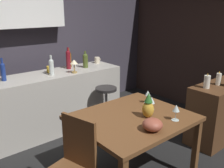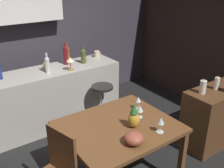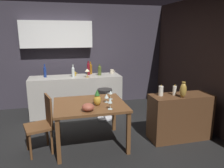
% 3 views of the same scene
% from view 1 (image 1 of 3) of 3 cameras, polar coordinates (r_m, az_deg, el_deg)
% --- Properties ---
extents(wall_kitchen_back, '(5.20, 0.33, 2.60)m').
position_cam_1_polar(wall_kitchen_back, '(4.23, -19.88, 10.68)').
color(wall_kitchen_back, '#38333D').
rests_on(wall_kitchen_back, ground_plane).
extents(wall_side_right, '(0.10, 4.40, 2.60)m').
position_cam_1_polar(wall_side_right, '(4.63, 22.29, 9.50)').
color(wall_side_right, '#33231E').
rests_on(wall_side_right, ground_plane).
extents(dining_table, '(1.17, 1.00, 0.74)m').
position_cam_1_polar(dining_table, '(2.64, 4.71, -9.14)').
color(dining_table, brown).
rests_on(dining_table, ground_plane).
extents(kitchen_counter, '(2.10, 0.60, 0.90)m').
position_cam_1_polar(kitchen_counter, '(3.87, -13.01, -3.99)').
color(kitchen_counter, '#B2ADA3').
rests_on(kitchen_counter, ground_plane).
extents(sideboard_cabinet, '(1.10, 0.44, 0.82)m').
position_cam_1_polar(sideboard_cabinet, '(3.87, 23.76, -5.73)').
color(sideboard_cabinet, '#56351E').
rests_on(sideboard_cabinet, ground_plane).
extents(chair_near_window, '(0.49, 0.49, 0.92)m').
position_cam_1_polar(chair_near_window, '(2.30, -9.38, -18.26)').
color(chair_near_window, brown).
rests_on(chair_near_window, ground_plane).
extents(bar_stool, '(0.34, 0.34, 0.68)m').
position_cam_1_polar(bar_stool, '(3.78, -1.38, -5.46)').
color(bar_stool, '#262323').
rests_on(bar_stool, ground_plane).
extents(wine_glass_left, '(0.07, 0.07, 0.16)m').
position_cam_1_polar(wine_glass_left, '(2.92, 8.28, -2.28)').
color(wine_glass_left, silver).
rests_on(wine_glass_left, dining_table).
extents(wine_glass_right, '(0.08, 0.08, 0.17)m').
position_cam_1_polar(wine_glass_right, '(2.53, 14.60, -5.58)').
color(wine_glass_right, silver).
rests_on(wine_glass_right, dining_table).
extents(wine_glass_center, '(0.07, 0.07, 0.15)m').
position_cam_1_polar(wine_glass_center, '(2.75, 9.13, -3.78)').
color(wine_glass_center, silver).
rests_on(wine_glass_center, dining_table).
extents(pineapple_centerpiece, '(0.12, 0.12, 0.27)m').
position_cam_1_polar(pineapple_centerpiece, '(2.55, 8.35, -5.25)').
color(pineapple_centerpiece, gold).
rests_on(pineapple_centerpiece, dining_table).
extents(fruit_bowl, '(0.19, 0.19, 0.12)m').
position_cam_1_polar(fruit_bowl, '(2.32, 9.35, -9.25)').
color(fruit_bowl, '#9E4C38').
rests_on(fruit_bowl, dining_table).
extents(wine_bottle_olive, '(0.08, 0.08, 0.27)m').
position_cam_1_polar(wine_bottle_olive, '(3.97, -6.18, 5.56)').
color(wine_bottle_olive, '#475623').
rests_on(wine_bottle_olive, kitchen_counter).
extents(wine_bottle_amber, '(0.08, 0.08, 0.30)m').
position_cam_1_polar(wine_bottle_amber, '(4.05, -9.97, 5.82)').
color(wine_bottle_amber, '#8C5114').
rests_on(wine_bottle_amber, kitchen_counter).
extents(wine_bottle_ruby, '(0.07, 0.07, 0.34)m').
position_cam_1_polar(wine_bottle_ruby, '(3.92, -10.08, 5.77)').
color(wine_bottle_ruby, maroon).
rests_on(wine_bottle_ruby, kitchen_counter).
extents(wine_bottle_clear, '(0.07, 0.07, 0.29)m').
position_cam_1_polar(wine_bottle_clear, '(3.61, -13.84, 4.03)').
color(wine_bottle_clear, silver).
rests_on(wine_bottle_clear, kitchen_counter).
extents(wine_bottle_cobalt, '(0.06, 0.06, 0.30)m').
position_cam_1_polar(wine_bottle_cobalt, '(3.52, -23.89, 2.83)').
color(wine_bottle_cobalt, navy).
rests_on(wine_bottle_cobalt, kitchen_counter).
extents(cup_cream, '(0.12, 0.09, 0.10)m').
position_cam_1_polar(cup_cream, '(4.30, -3.46, 5.53)').
color(cup_cream, beige).
rests_on(cup_cream, kitchen_counter).
extents(cup_mustard, '(0.11, 0.07, 0.10)m').
position_cam_1_polar(cup_mustard, '(3.78, -14.31, 3.32)').
color(cup_mustard, gold).
rests_on(cup_mustard, kitchen_counter).
extents(counter_lamp, '(0.11, 0.11, 0.20)m').
position_cam_1_polar(counter_lamp, '(3.65, -8.77, 4.75)').
color(counter_lamp, '#A58447').
rests_on(counter_lamp, kitchen_counter).
extents(pillar_candle_tall, '(0.08, 0.08, 0.20)m').
position_cam_1_polar(pillar_candle_tall, '(3.41, 21.09, 0.47)').
color(pillar_candle_tall, white).
rests_on(pillar_candle_tall, sideboard_cabinet).
extents(pillar_candle_short, '(0.07, 0.07, 0.19)m').
position_cam_1_polar(pillar_candle_short, '(3.62, 23.41, 1.04)').
color(pillar_candle_short, white).
rests_on(pillar_candle_short, sideboard_cabinet).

